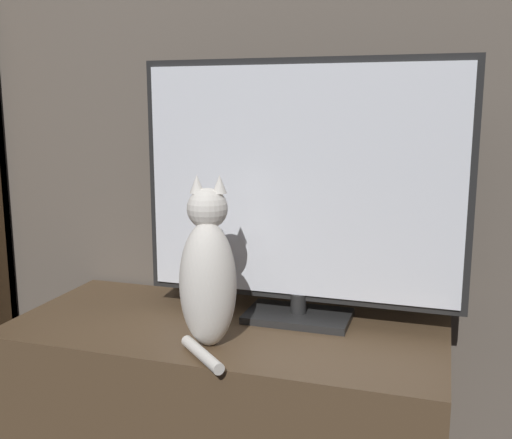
% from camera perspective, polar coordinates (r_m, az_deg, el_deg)
% --- Properties ---
extents(wall_back, '(4.80, 0.05, 2.60)m').
position_cam_1_polar(wall_back, '(1.87, 0.38, 17.43)').
color(wall_back, '#60564C').
rests_on(wall_back, ground_plane).
extents(tv_stand, '(1.18, 0.54, 0.49)m').
position_cam_1_polar(tv_stand, '(1.77, -2.85, -17.49)').
color(tv_stand, brown).
rests_on(tv_stand, ground_plane).
extents(tv, '(0.90, 0.17, 0.72)m').
position_cam_1_polar(tv, '(1.62, 4.23, 2.82)').
color(tv, black).
rests_on(tv, tv_stand).
extents(cat, '(0.18, 0.25, 0.43)m').
position_cam_1_polar(cat, '(1.49, -4.58, -5.20)').
color(cat, silver).
rests_on(cat, tv_stand).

